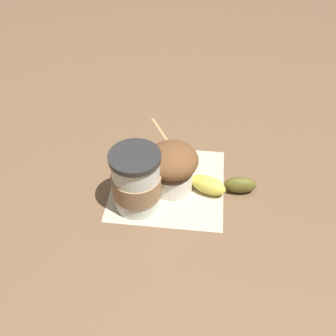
# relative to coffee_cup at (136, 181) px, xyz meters

# --- Properties ---
(ground_plane) EXTENTS (3.00, 3.00, 0.00)m
(ground_plane) POSITION_rel_coffee_cup_xyz_m (0.06, -0.05, -0.06)
(ground_plane) COLOR brown
(paper_napkin) EXTENTS (0.22, 0.22, 0.00)m
(paper_napkin) POSITION_rel_coffee_cup_xyz_m (0.06, -0.05, -0.06)
(paper_napkin) COLOR beige
(paper_napkin) RESTS_ON ground_plane
(coffee_cup) EXTENTS (0.09, 0.09, 0.12)m
(coffee_cup) POSITION_rel_coffee_cup_xyz_m (0.00, 0.00, 0.00)
(coffee_cup) COLOR silver
(coffee_cup) RESTS_ON paper_napkin
(muffin) EXTENTS (0.10, 0.10, 0.10)m
(muffin) POSITION_rel_coffee_cup_xyz_m (0.05, -0.06, -0.00)
(muffin) COLOR white
(muffin) RESTS_ON paper_napkin
(banana) EXTENTS (0.13, 0.22, 0.03)m
(banana) POSITION_rel_coffee_cup_xyz_m (0.07, -0.10, -0.04)
(banana) COLOR #D6CC4C
(banana) RESTS_ON paper_napkin
(wooden_stirrer) EXTENTS (0.10, 0.06, 0.00)m
(wooden_stirrer) POSITION_rel_coffee_cup_xyz_m (0.22, -0.01, -0.06)
(wooden_stirrer) COLOR tan
(wooden_stirrer) RESTS_ON ground_plane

